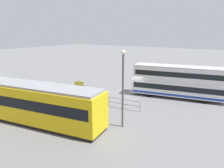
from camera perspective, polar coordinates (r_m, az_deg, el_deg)
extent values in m
plane|color=slate|center=(27.97, 5.85, -2.79)|extent=(160.00, 160.00, 0.00)
cube|color=white|center=(27.54, 16.82, -0.93)|extent=(11.12, 4.21, 1.76)
cube|color=white|center=(27.17, 17.07, 2.59)|extent=(10.79, 4.06, 1.68)
cube|color=black|center=(27.49, 16.85, -0.50)|extent=(10.59, 4.15, 0.64)
cube|color=black|center=(27.15, 17.08, 2.77)|extent=(10.25, 4.00, 0.60)
cube|color=#193FA5|center=(27.70, 16.73, -2.19)|extent=(10.91, 4.21, 0.24)
cube|color=#B2B2B7|center=(27.02, 17.20, 4.45)|extent=(10.79, 4.06, 0.10)
cylinder|color=black|center=(28.26, 9.93, -1.70)|extent=(1.38, 2.62, 1.00)
cylinder|color=black|center=(27.60, 22.87, -2.99)|extent=(1.38, 2.62, 1.00)
cube|color=yellow|center=(21.14, -22.12, -4.28)|extent=(15.78, 4.81, 3.04)
cube|color=black|center=(21.05, -22.19, -3.49)|extent=(15.17, 4.75, 0.90)
cube|color=gray|center=(20.72, -22.52, -0.01)|extent=(15.44, 4.55, 0.20)
cube|color=black|center=(21.68, -21.72, -8.42)|extent=(15.45, 4.63, 0.25)
cylinder|color=black|center=(26.51, -11.87, -3.02)|extent=(0.14, 0.14, 0.83)
cylinder|color=black|center=(26.41, -11.45, -3.07)|extent=(0.14, 0.14, 0.83)
cylinder|color=maroon|center=(26.26, -11.74, -1.51)|extent=(0.39, 0.39, 0.64)
sphere|color=beige|center=(26.15, -11.79, -0.60)|extent=(0.22, 0.22, 0.22)
cube|color=gray|center=(23.35, -0.93, -3.40)|extent=(7.33, 0.49, 0.06)
cube|color=gray|center=(23.50, -0.92, -4.57)|extent=(7.33, 0.49, 0.06)
cylinder|color=gray|center=(22.02, 7.44, -6.05)|extent=(0.07, 0.07, 1.05)
cylinder|color=gray|center=(23.51, -0.92, -4.63)|extent=(0.07, 0.07, 1.05)
cylinder|color=gray|center=(25.45, -8.12, -3.32)|extent=(0.07, 0.07, 1.05)
cylinder|color=slate|center=(25.37, -8.56, -1.74)|extent=(0.10, 0.10, 2.44)
cube|color=#D8D84C|center=(25.13, -8.67, 0.02)|extent=(1.14, 0.34, 0.61)
cylinder|color=#4C4C51|center=(17.80, 2.87, -2.07)|extent=(0.16, 0.16, 6.20)
sphere|color=#F2EFCC|center=(17.20, 3.00, 8.39)|extent=(0.36, 0.36, 0.36)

